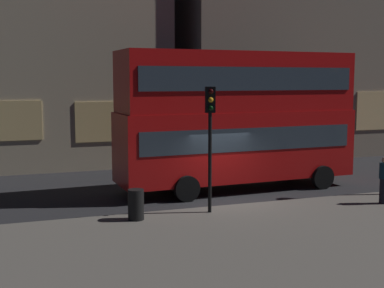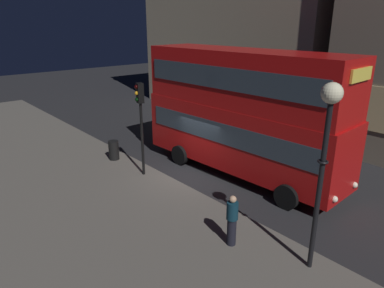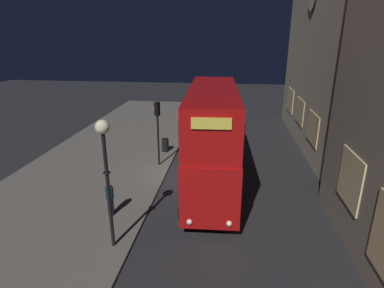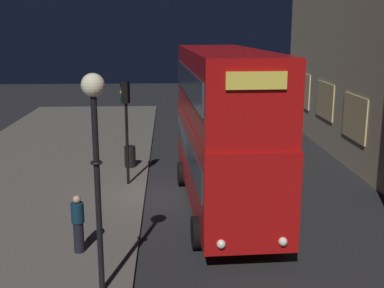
% 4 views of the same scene
% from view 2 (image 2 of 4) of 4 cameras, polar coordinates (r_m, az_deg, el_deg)
% --- Properties ---
extents(ground_plane, '(80.00, 80.00, 0.00)m').
position_cam_2_polar(ground_plane, '(16.39, -0.39, -5.10)').
color(ground_plane, '#232326').
extents(sidewalk_slab, '(44.00, 9.42, 0.12)m').
position_cam_2_polar(sidewalk_slab, '(13.80, -18.86, -10.94)').
color(sidewalk_slab, '#5B564F').
rests_on(sidewalk_slab, ground).
extents(building_with_clock, '(16.10, 8.80, 15.04)m').
position_cam_2_polar(building_with_clock, '(29.14, 9.65, 20.50)').
color(building_with_clock, tan).
rests_on(building_with_clock, ground).
extents(double_decker_bus, '(10.09, 3.20, 5.63)m').
position_cam_2_polar(double_decker_bus, '(15.80, 8.08, 5.71)').
color(double_decker_bus, '#B20F0F').
rests_on(double_decker_bus, ground).
extents(traffic_light_near_kerb, '(0.37, 0.39, 4.18)m').
position_cam_2_polar(traffic_light_near_kerb, '(15.41, -8.34, 5.39)').
color(traffic_light_near_kerb, black).
rests_on(traffic_light_near_kerb, sidewalk_slab).
extents(street_lamp, '(0.53, 0.53, 5.27)m').
position_cam_2_polar(street_lamp, '(9.41, 20.95, 1.58)').
color(street_lamp, black).
rests_on(street_lamp, sidewalk_slab).
extents(pedestrian, '(0.36, 0.36, 1.69)m').
position_cam_2_polar(pedestrian, '(11.14, 6.49, -12.10)').
color(pedestrian, black).
rests_on(pedestrian, sidewalk_slab).
extents(litter_bin, '(0.51, 0.51, 0.97)m').
position_cam_2_polar(litter_bin, '(18.21, -12.54, -0.97)').
color(litter_bin, black).
rests_on(litter_bin, sidewalk_slab).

